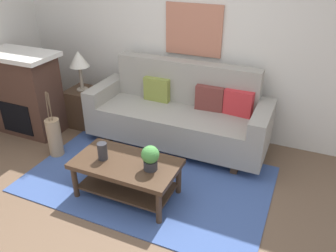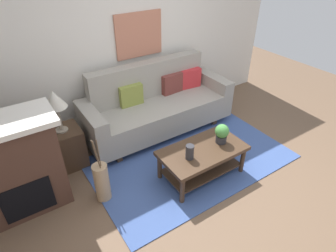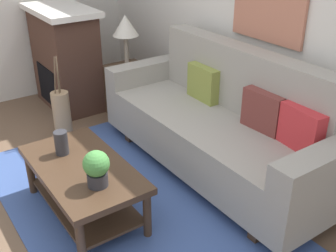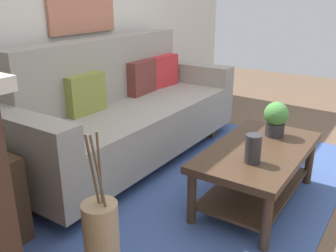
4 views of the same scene
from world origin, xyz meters
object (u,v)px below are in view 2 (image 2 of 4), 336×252
object	(u,v)px
table_lamp	(55,101)
fireplace	(16,167)
coffee_table	(202,156)
floor_vase	(102,182)
tabletop_vase	(190,152)
side_table	(66,148)
couch	(157,106)
framed_painting	(139,35)
throw_pillow_olive	(131,95)
potted_plant_tabletop	(222,133)
throw_pillow_crimson	(190,78)
throw_pillow_maroon	(172,83)

from	to	relation	value
table_lamp	fireplace	world-z (taller)	fireplace
coffee_table	floor_vase	size ratio (longest dim) A/B	2.17
tabletop_vase	side_table	distance (m)	1.71
couch	fireplace	distance (m)	2.17
framed_painting	side_table	bearing A→B (deg)	-160.41
table_lamp	fireplace	xyz separation A→B (m)	(-0.62, -0.47, -0.41)
throw_pillow_olive	fireplace	xyz separation A→B (m)	(-1.73, -0.65, -0.09)
coffee_table	potted_plant_tabletop	bearing A→B (deg)	-2.03
tabletop_vase	side_table	xyz separation A→B (m)	(-1.15, 1.23, -0.24)
throw_pillow_crimson	potted_plant_tabletop	size ratio (longest dim) A/B	1.37
throw_pillow_olive	throw_pillow_maroon	bearing A→B (deg)	0.00
coffee_table	tabletop_vase	size ratio (longest dim) A/B	5.89
couch	throw_pillow_maroon	world-z (taller)	couch
coffee_table	potted_plant_tabletop	xyz separation A→B (m)	(0.29, -0.01, 0.26)
side_table	tabletop_vase	bearing A→B (deg)	-46.98
couch	floor_vase	world-z (taller)	couch
throw_pillow_crimson	tabletop_vase	world-z (taller)	throw_pillow_crimson
couch	throw_pillow_olive	world-z (taller)	couch
couch	tabletop_vase	bearing A→B (deg)	-104.20
potted_plant_tabletop	framed_painting	size ratio (longest dim) A/B	0.34
side_table	floor_vase	world-z (taller)	side_table
throw_pillow_crimson	framed_painting	xyz separation A→B (m)	(-0.74, 0.34, 0.76)
couch	tabletop_vase	size ratio (longest dim) A/B	12.63
potted_plant_tabletop	framed_painting	distance (m)	1.94
coffee_table	potted_plant_tabletop	world-z (taller)	potted_plant_tabletop
throw_pillow_maroon	framed_painting	world-z (taller)	framed_painting
couch	framed_painting	xyz separation A→B (m)	(0.00, 0.47, 1.01)
couch	throw_pillow_crimson	distance (m)	0.79
throw_pillow_crimson	framed_painting	distance (m)	1.11
throw_pillow_olive	coffee_table	world-z (taller)	throw_pillow_olive
table_lamp	floor_vase	world-z (taller)	table_lamp
couch	tabletop_vase	xyz separation A→B (m)	(-0.33, -1.29, 0.09)
throw_pillow_olive	floor_vase	xyz separation A→B (m)	(-0.95, -1.05, -0.43)
throw_pillow_maroon	tabletop_vase	size ratio (longest dim) A/B	1.93
couch	table_lamp	size ratio (longest dim) A/B	4.14
coffee_table	tabletop_vase	xyz separation A→B (m)	(-0.25, -0.05, 0.21)
floor_vase	potted_plant_tabletop	bearing A→B (deg)	-12.44
throw_pillow_crimson	framed_painting	size ratio (longest dim) A/B	0.47
couch	side_table	bearing A→B (deg)	-177.66
throw_pillow_olive	throw_pillow_maroon	distance (m)	0.74
throw_pillow_maroon	tabletop_vase	bearing A→B (deg)	-116.24
couch	throw_pillow_olive	size ratio (longest dim) A/B	6.55
couch	coffee_table	xyz separation A→B (m)	(-0.08, -1.25, -0.12)
tabletop_vase	potted_plant_tabletop	xyz separation A→B (m)	(0.54, 0.04, 0.05)
fireplace	framed_painting	distance (m)	2.47
throw_pillow_olive	throw_pillow_crimson	size ratio (longest dim) A/B	1.00
fireplace	couch	bearing A→B (deg)	14.09
table_lamp	framed_painting	xyz separation A→B (m)	(1.48, 0.53, 0.44)
throw_pillow_maroon	throw_pillow_crimson	world-z (taller)	same
floor_vase	side_table	bearing A→B (deg)	100.42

